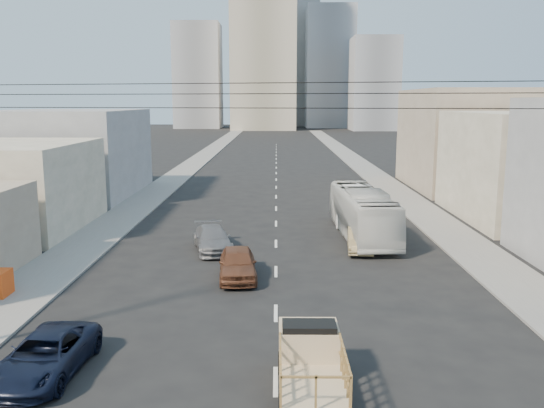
{
  "coord_description": "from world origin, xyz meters",
  "views": [
    {
      "loc": [
        0.01,
        -15.02,
        8.78
      ],
      "look_at": [
        -0.21,
        14.56,
        3.5
      ],
      "focal_mm": 38.0,
      "sensor_mm": 36.0,
      "label": 1
    }
  ],
  "objects_px": {
    "flatbed_pickup": "(311,359)",
    "sedan_tan": "(360,240)",
    "city_bus": "(362,213)",
    "sedan_grey": "(213,239)",
    "sedan_brown": "(238,263)",
    "navy_pickup": "(46,355)"
  },
  "relations": [
    {
      "from": "sedan_tan",
      "to": "flatbed_pickup",
      "type": "bearing_deg",
      "value": -97.27
    },
    {
      "from": "sedan_tan",
      "to": "sedan_brown",
      "type": "bearing_deg",
      "value": -135.8
    },
    {
      "from": "flatbed_pickup",
      "to": "city_bus",
      "type": "distance_m",
      "value": 21.16
    },
    {
      "from": "city_bus",
      "to": "sedan_brown",
      "type": "height_order",
      "value": "city_bus"
    },
    {
      "from": "flatbed_pickup",
      "to": "sedan_tan",
      "type": "distance_m",
      "value": 17.48
    },
    {
      "from": "flatbed_pickup",
      "to": "sedan_grey",
      "type": "bearing_deg",
      "value": 105.9
    },
    {
      "from": "navy_pickup",
      "to": "flatbed_pickup",
      "type": "bearing_deg",
      "value": -3.91
    },
    {
      "from": "flatbed_pickup",
      "to": "navy_pickup",
      "type": "distance_m",
      "value": 8.6
    },
    {
      "from": "sedan_brown",
      "to": "sedan_tan",
      "type": "bearing_deg",
      "value": 33.7
    },
    {
      "from": "city_bus",
      "to": "sedan_grey",
      "type": "bearing_deg",
      "value": -161.51
    },
    {
      "from": "flatbed_pickup",
      "to": "sedan_grey",
      "type": "height_order",
      "value": "flatbed_pickup"
    },
    {
      "from": "sedan_brown",
      "to": "flatbed_pickup",
      "type": "bearing_deg",
      "value": -80.25
    },
    {
      "from": "flatbed_pickup",
      "to": "city_bus",
      "type": "bearing_deg",
      "value": 77.44
    },
    {
      "from": "navy_pickup",
      "to": "sedan_brown",
      "type": "relative_size",
      "value": 1.07
    },
    {
      "from": "sedan_brown",
      "to": "sedan_tan",
      "type": "xyz_separation_m",
      "value": [
        6.92,
        5.49,
        -0.1
      ]
    },
    {
      "from": "sedan_brown",
      "to": "sedan_tan",
      "type": "distance_m",
      "value": 8.84
    },
    {
      "from": "sedan_tan",
      "to": "city_bus",
      "type": "bearing_deg",
      "value": 85.5
    },
    {
      "from": "city_bus",
      "to": "sedan_brown",
      "type": "distance_m",
      "value": 11.88
    },
    {
      "from": "navy_pickup",
      "to": "sedan_grey",
      "type": "bearing_deg",
      "value": 80.38
    },
    {
      "from": "city_bus",
      "to": "sedan_tan",
      "type": "bearing_deg",
      "value": -102.94
    },
    {
      "from": "sedan_brown",
      "to": "navy_pickup",
      "type": "bearing_deg",
      "value": -122.71
    },
    {
      "from": "flatbed_pickup",
      "to": "navy_pickup",
      "type": "height_order",
      "value": "flatbed_pickup"
    }
  ]
}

